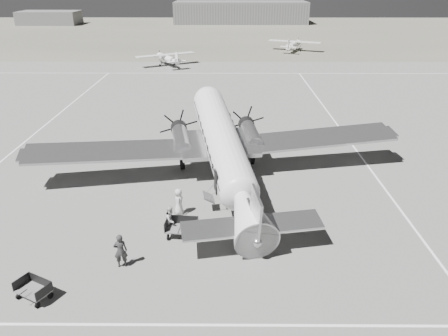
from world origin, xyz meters
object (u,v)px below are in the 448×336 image
hangar_main (241,12)px  passenger (179,202)px  light_plane_left (167,59)px  ground_crew (121,251)px  dc3_airliner (224,150)px  light_plane_right (294,46)px  baggage_cart_near (182,228)px  baggage_cart_far (33,290)px  shed_secondary (50,18)px  ramp_agent (171,220)px

hangar_main → passenger: 124.48m
light_plane_left → ground_crew: (4.58, -55.82, -0.12)m
hangar_main → dc3_airliner: hangar_main is taller
light_plane_right → ground_crew: bearing=-81.8°
baggage_cart_near → passenger: (-0.42, 2.65, 0.34)m
baggage_cart_far → dc3_airliner: bearing=82.1°
shed_secondary → dc3_airliner: size_ratio=0.63×
ramp_agent → dc3_airliner: bearing=8.6°
light_plane_left → light_plane_right: size_ratio=0.97×
shed_secondary → ground_crew: (50.12, -124.77, -1.04)m
dc3_airliner → passenger: 5.50m
hangar_main → shed_secondary: size_ratio=2.33×
light_plane_left → ramp_agent: (6.81, -52.49, -0.21)m
dc3_airliner → baggage_cart_near: 7.70m
ground_crew → ramp_agent: ground_crew is taller
dc3_airliner → ground_crew: dc3_airliner is taller
hangar_main → ground_crew: (-9.88, -129.77, -2.34)m
light_plane_left → baggage_cart_far: 58.37m
shed_secondary → ground_crew: shed_secondary is taller
baggage_cart_far → passenger: (6.05, 8.08, 0.41)m
hangar_main → ramp_agent: hangar_main is taller
ground_crew → ramp_agent: size_ratio=1.11×
light_plane_right → ground_crew: (-19.05, -71.80, -0.16)m
shed_secondary → baggage_cart_far: size_ratio=10.71×
hangar_main → shed_secondary: 60.22m
hangar_main → shed_secondary: (-60.00, -5.00, -1.30)m
dc3_airliner → baggage_cart_far: (-8.91, -12.40, -2.25)m
baggage_cart_near → shed_secondary: bearing=118.6°
dc3_airliner → light_plane_left: dc3_airliner is taller
passenger → shed_secondary: bearing=21.9°
shed_secondary → passenger: bearing=-66.2°
shed_secondary → ramp_agent: shed_secondary is taller
light_plane_left → baggage_cart_far: (1.00, -58.36, -0.61)m
hangar_main → dc3_airliner: 120.00m
baggage_cart_far → baggage_cart_near: bearing=67.8°
light_plane_left → ground_crew: bearing=-115.6°
shed_secondary → baggage_cart_far: (46.54, -127.31, -1.53)m
ground_crew → passenger: ground_crew is taller
hangar_main → ground_crew: size_ratio=21.80×
shed_secondary → ramp_agent: 132.25m
dc3_airliner → baggage_cart_near: size_ratio=14.76×
light_plane_right → ramp_agent: size_ratio=6.20×
hangar_main → baggage_cart_near: hangar_main is taller
light_plane_right → ramp_agent: light_plane_right is taller
light_plane_right → ramp_agent: bearing=-80.8°
hangar_main → light_plane_right: hangar_main is taller
light_plane_left → light_plane_right: light_plane_right is taller
dc3_airliner → ground_crew: (-5.32, -9.86, -1.76)m
hangar_main → baggage_cart_far: hangar_main is taller
shed_secondary → baggage_cart_near: (53.01, -121.88, -1.45)m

